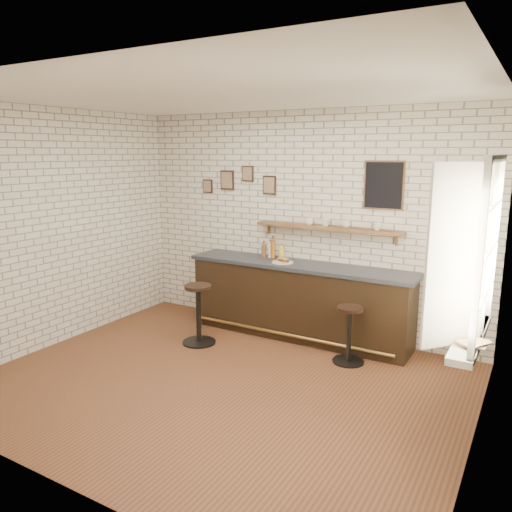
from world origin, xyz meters
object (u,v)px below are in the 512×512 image
object	(u,v)px
sandwich_plate	(283,262)
book_lower	(464,341)
condiment_bottle_yellow	(282,253)
ciabatta_sandwich	(283,260)
bar_stool_right	(349,333)
book_upper	(464,339)
shelf_cup_b	(326,223)
bar_stool_left	(198,312)
bitters_bottle_amber	(273,249)
bitters_bottle_white	(271,250)
shelf_cup_c	(346,224)
shelf_cup_d	(377,227)
bitters_bottle_brown	(264,250)
bar_counter	(299,300)
shelf_cup_a	(309,222)

from	to	relation	value
sandwich_plate	book_lower	xyz separation A→B (m)	(2.48, -1.60, -0.07)
condiment_bottle_yellow	ciabatta_sandwich	bearing A→B (deg)	-57.11
bar_stool_right	book_upper	distance (m)	1.92
condiment_bottle_yellow	shelf_cup_b	world-z (taller)	shelf_cup_b
sandwich_plate	bar_stool_left	size ratio (longest dim) A/B	0.36
sandwich_plate	bitters_bottle_amber	distance (m)	0.36
bar_stool_right	shelf_cup_b	xyz separation A→B (m)	(-0.61, 0.68, 1.18)
bitters_bottle_amber	bitters_bottle_white	bearing A→B (deg)	-180.00
bitters_bottle_amber	bar_stool_right	bearing A→B (deg)	-24.43
shelf_cup_b	book_lower	size ratio (longest dim) A/B	0.43
ciabatta_sandwich	shelf_cup_c	size ratio (longest dim) A/B	1.65
bar_stool_right	shelf_cup_c	xyz separation A→B (m)	(-0.33, 0.68, 1.18)
bar_stool_right	condiment_bottle_yellow	bearing A→B (deg)	153.22
bitters_bottle_white	book_upper	distance (m)	3.32
bar_stool_left	book_lower	xyz separation A→B (m)	(3.28, -0.79, 0.52)
ciabatta_sandwich	book_lower	xyz separation A→B (m)	(2.47, -1.60, -0.11)
book_upper	bar_stool_right	bearing A→B (deg)	170.77
condiment_bottle_yellow	bar_stool_right	bearing A→B (deg)	-26.78
bitters_bottle_amber	shelf_cup_d	xyz separation A→B (m)	(1.43, 0.06, 0.41)
bitters_bottle_brown	bitters_bottle_white	xyz separation A→B (m)	(0.11, 0.00, 0.01)
condiment_bottle_yellow	book_upper	bearing A→B (deg)	-34.83
shelf_cup_b	shelf_cup_d	distance (m)	0.68
sandwich_plate	bitters_bottle_amber	bearing A→B (deg)	141.34
book_upper	shelf_cup_c	bearing A→B (deg)	164.09
book_lower	bar_stool_left	bearing A→B (deg)	170.42
ciabatta_sandwich	shelf_cup_d	distance (m)	1.29
sandwich_plate	bitters_bottle_brown	xyz separation A→B (m)	(-0.40, 0.21, 0.08)
shelf_cup_d	sandwich_plate	bearing A→B (deg)	-176.81
book_lower	condiment_bottle_yellow	bearing A→B (deg)	149.24
bitters_bottle_brown	shelf_cup_c	distance (m)	1.25
bar_counter	ciabatta_sandwich	bearing A→B (deg)	-160.35
bar_counter	bitters_bottle_white	world-z (taller)	bitters_bottle_white
shelf_cup_c	book_lower	world-z (taller)	shelf_cup_c
bar_counter	bar_stool_left	xyz separation A→B (m)	(-1.01, -0.88, -0.09)
bar_stool_right	book_lower	size ratio (longest dim) A/B	2.84
sandwich_plate	ciabatta_sandwich	xyz separation A→B (m)	(0.01, 0.00, 0.04)
bar_counter	shelf_cup_a	bearing A→B (deg)	79.81
bar_stool_left	book_lower	world-z (taller)	book_lower
ciabatta_sandwich	shelf_cup_a	bearing A→B (deg)	48.94
shelf_cup_a	shelf_cup_d	size ratio (longest dim) A/B	1.20
sandwich_plate	shelf_cup_a	distance (m)	0.64
bitters_bottle_white	book_upper	size ratio (longest dim) A/B	1.05
condiment_bottle_yellow	shelf_cup_c	world-z (taller)	shelf_cup_c
bitters_bottle_amber	shelf_cup_c	xyz separation A→B (m)	(1.03, 0.06, 0.41)
bitters_bottle_amber	book_upper	bearing A→B (deg)	-33.48
bitters_bottle_white	bar_stool_right	xyz separation A→B (m)	(1.39, -0.62, -0.75)
ciabatta_sandwich	bitters_bottle_brown	distance (m)	0.47
book_lower	book_upper	world-z (taller)	book_upper
sandwich_plate	book_upper	distance (m)	2.95
bar_stool_left	sandwich_plate	bearing A→B (deg)	45.09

